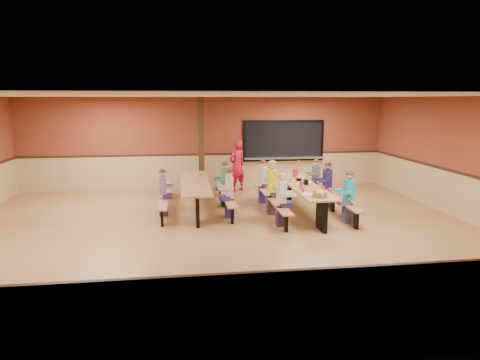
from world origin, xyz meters
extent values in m
plane|color=brown|center=(0.00, 0.00, 0.00)|extent=(12.00, 12.00, 0.00)
cube|color=brown|center=(0.00, 5.00, 1.50)|extent=(12.00, 0.04, 3.00)
cube|color=brown|center=(0.00, -5.00, 1.50)|extent=(12.00, 0.04, 3.00)
cube|color=brown|center=(6.00, 0.00, 1.50)|extent=(0.04, 10.00, 3.00)
cube|color=white|center=(0.00, 0.00, 3.00)|extent=(12.00, 10.00, 0.04)
cube|color=black|center=(2.60, 4.97, 1.55)|extent=(2.60, 0.06, 1.20)
cube|color=silver|center=(2.60, 4.88, 0.98)|extent=(2.70, 0.28, 0.06)
cube|color=black|center=(-0.20, 4.40, 1.50)|extent=(0.18, 0.18, 3.00)
cube|color=#A76C42|center=(2.28, 1.44, 0.72)|extent=(0.75, 3.60, 0.04)
cube|color=black|center=(2.28, -0.11, 0.35)|extent=(0.08, 0.60, 0.70)
cube|color=black|center=(2.28, 2.99, 0.35)|extent=(0.08, 0.60, 0.70)
cube|color=#A76C42|center=(1.46, 1.44, 0.43)|extent=(0.26, 3.60, 0.04)
cube|color=black|center=(1.46, 1.44, 0.21)|extent=(0.06, 0.18, 0.41)
cube|color=#A76C42|center=(3.11, 1.44, 0.43)|extent=(0.26, 3.60, 0.04)
cube|color=black|center=(3.11, 1.44, 0.21)|extent=(0.06, 0.18, 0.41)
cube|color=#A76C42|center=(-0.49, 2.25, 0.72)|extent=(0.75, 3.60, 0.04)
cube|color=black|center=(-0.49, 0.70, 0.35)|extent=(0.08, 0.60, 0.70)
cube|color=black|center=(-0.49, 3.80, 0.35)|extent=(0.08, 0.60, 0.70)
cube|color=#A76C42|center=(-1.31, 2.25, 0.43)|extent=(0.26, 3.60, 0.04)
cube|color=black|center=(-1.31, 2.25, 0.21)|extent=(0.06, 0.18, 0.41)
cube|color=#A76C42|center=(0.34, 2.25, 0.43)|extent=(0.26, 3.60, 0.04)
cube|color=black|center=(0.34, 2.25, 0.21)|extent=(0.06, 0.18, 0.41)
imported|color=#AF1427|center=(0.94, 4.36, 0.83)|extent=(0.72, 0.67, 1.66)
cylinder|color=red|center=(2.39, 2.65, 0.85)|extent=(0.16, 0.16, 0.22)
cube|color=black|center=(2.37, 1.49, 0.80)|extent=(0.10, 0.14, 0.13)
cylinder|color=yellow|center=(2.06, 1.41, 0.82)|extent=(0.06, 0.06, 0.17)
cylinder|color=#B2140F|center=(2.11, 1.03, 0.82)|extent=(0.06, 0.06, 0.17)
cube|color=black|center=(2.31, 2.04, 0.77)|extent=(0.16, 0.16, 0.06)
cube|color=#A76C42|center=(2.31, 2.04, 1.05)|extent=(0.02, 0.09, 0.50)
camera|label=1|loc=(-0.83, -9.10, 2.92)|focal=32.00mm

